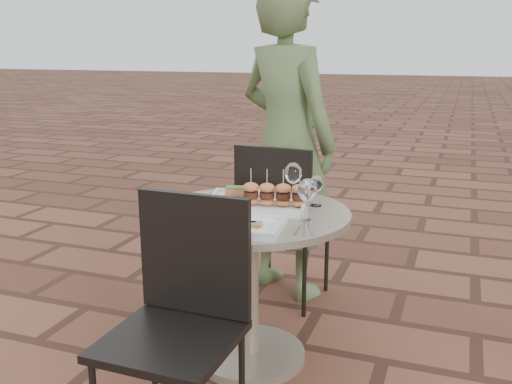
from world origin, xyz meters
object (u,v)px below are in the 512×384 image
(plate_sliders, at_px, (275,199))
(cafe_table, at_px, (250,263))
(plate_tuna, at_px, (248,225))
(chair_near, at_px, (182,303))
(chair_far, at_px, (280,212))
(diner, at_px, (287,142))
(plate_salmon, at_px, (236,196))

(plate_sliders, bearing_deg, cafe_table, -141.20)
(plate_tuna, bearing_deg, chair_near, -107.65)
(cafe_table, relative_size, chair_far, 0.97)
(cafe_table, bearing_deg, chair_near, -92.53)
(plate_tuna, bearing_deg, plate_sliders, 89.10)
(diner, bearing_deg, plate_tuna, 123.64)
(cafe_table, xyz_separation_m, chair_far, (-0.06, 0.62, 0.07))
(plate_salmon, relative_size, plate_sliders, 0.84)
(diner, bearing_deg, plate_sliders, 127.84)
(plate_salmon, bearing_deg, plate_tuna, -61.66)
(chair_far, xyz_separation_m, plate_tuna, (0.15, -0.87, 0.20))
(cafe_table, height_order, plate_salmon, plate_salmon)
(diner, xyz_separation_m, plate_tuna, (0.18, -1.09, -0.16))
(plate_salmon, relative_size, plate_tuna, 0.94)
(cafe_table, bearing_deg, plate_tuna, -70.46)
(cafe_table, distance_m, plate_tuna, 0.37)
(chair_near, distance_m, plate_tuna, 0.43)
(cafe_table, relative_size, diner, 0.50)
(cafe_table, distance_m, plate_sliders, 0.31)
(chair_far, xyz_separation_m, diner, (-0.03, 0.22, 0.36))
(chair_far, distance_m, plate_salmon, 0.50)
(chair_near, bearing_deg, chair_far, 92.31)
(chair_far, relative_size, chair_near, 1.00)
(cafe_table, xyz_separation_m, diner, (-0.09, 0.84, 0.42))
(diner, distance_m, plate_sliders, 0.80)
(chair_far, distance_m, plate_tuna, 0.90)
(plate_sliders, bearing_deg, chair_near, -99.95)
(diner, height_order, plate_sliders, diner)
(diner, bearing_deg, plate_salmon, 110.51)
(chair_far, distance_m, plate_sliders, 0.61)
(diner, bearing_deg, cafe_table, 120.43)
(plate_salmon, distance_m, plate_sliders, 0.25)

